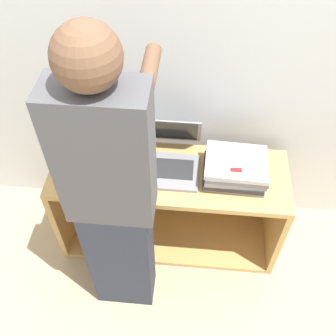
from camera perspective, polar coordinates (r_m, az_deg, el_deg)
ground_plane at (r=2.71m, az=-0.34°, el=-13.94°), size 12.00×12.00×0.00m
wall_back at (r=2.19m, az=1.04°, el=15.26°), size 8.00×0.05×2.40m
cart at (r=2.59m, az=0.28°, el=-4.46°), size 1.39×0.48×0.68m
laptop_open at (r=2.28m, az=0.32°, el=1.51°), size 0.34×0.40×0.27m
laptop_stack_left at (r=2.30m, az=-8.95°, el=0.62°), size 0.36×0.30×0.08m
laptop_stack_right at (r=2.24m, az=9.69°, el=-0.11°), size 0.36×0.30×0.14m
person at (r=1.86m, az=-8.03°, el=-4.71°), size 0.40×0.54×1.82m
inventory_tag at (r=2.14m, az=9.90°, el=-0.27°), size 0.06×0.02×0.01m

